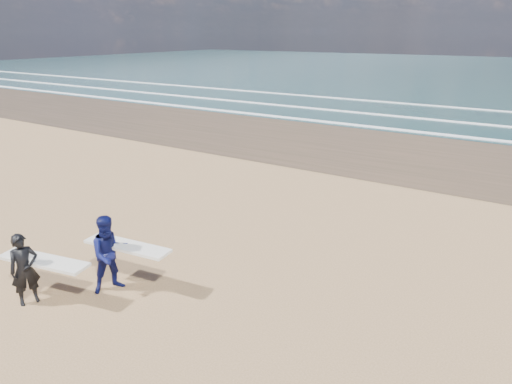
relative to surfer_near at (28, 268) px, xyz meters
The scene contains 2 objects.
surfer_near is the anchor object (origin of this frame).
surfer_far 1.78m from the surfer_near, 50.20° to the left, with size 2.25×1.31×1.87m.
Camera 1 is at (9.55, -5.41, 5.79)m, focal length 32.00 mm.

